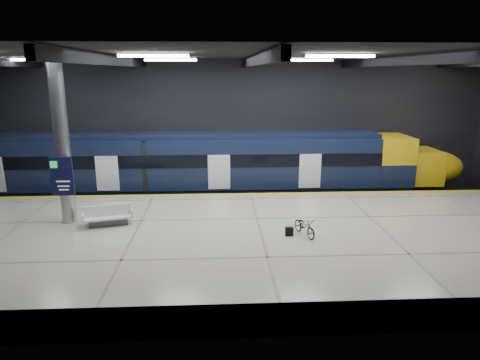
{
  "coord_description": "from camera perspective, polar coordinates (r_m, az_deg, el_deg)",
  "views": [
    {
      "loc": [
        -1.66,
        -18.57,
        7.32
      ],
      "look_at": [
        -0.61,
        1.5,
        2.2
      ],
      "focal_mm": 32.0,
      "sensor_mm": 36.0,
      "label": 1
    }
  ],
  "objects": [
    {
      "name": "bench",
      "position": [
        18.66,
        -17.17,
        -4.85
      ],
      "size": [
        2.14,
        1.3,
        0.88
      ],
      "rotation": [
        0.0,
        0.0,
        0.26
      ],
      "color": "#595B60",
      "rests_on": "platform"
    },
    {
      "name": "bicycle",
      "position": [
        16.89,
        8.62,
        -6.12
      ],
      "size": [
        0.97,
        1.52,
        0.75
      ],
      "primitive_type": "imported",
      "rotation": [
        0.0,
        0.0,
        0.35
      ],
      "color": "#99999E",
      "rests_on": "platform"
    },
    {
      "name": "train",
      "position": [
        24.67,
        -5.63,
        1.91
      ],
      "size": [
        29.4,
        2.84,
        3.79
      ],
      "color": "black",
      "rests_on": "ground"
    },
    {
      "name": "platform",
      "position": [
        17.52,
        2.71,
        -8.46
      ],
      "size": [
        30.0,
        11.0,
        1.1
      ],
      "primitive_type": "cube",
      "color": "beige",
      "rests_on": "ground"
    },
    {
      "name": "info_column",
      "position": [
        18.88,
        -22.64,
        4.48
      ],
      "size": [
        0.9,
        0.78,
        6.9
      ],
      "color": "#9EA0A5",
      "rests_on": "platform"
    },
    {
      "name": "ground",
      "position": [
        20.03,
        1.99,
        -7.15
      ],
      "size": [
        30.0,
        30.0,
        0.0
      ],
      "primitive_type": "plane",
      "color": "black",
      "rests_on": "ground"
    },
    {
      "name": "safety_strip",
      "position": [
        22.27,
        1.41,
        -1.91
      ],
      "size": [
        30.0,
        0.4,
        0.01
      ],
      "primitive_type": "cube",
      "color": "gold",
      "rests_on": "platform"
    },
    {
      "name": "pannier_bag",
      "position": [
        16.86,
        6.58,
        -6.83
      ],
      "size": [
        0.31,
        0.2,
        0.35
      ],
      "primitive_type": "cube",
      "rotation": [
        0.0,
        0.0,
        0.07
      ],
      "color": "black",
      "rests_on": "platform"
    },
    {
      "name": "room_shell",
      "position": [
        18.72,
        2.14,
        9.37
      ],
      "size": [
        30.1,
        16.1,
        8.05
      ],
      "color": "black",
      "rests_on": "ground"
    },
    {
      "name": "rails",
      "position": [
        25.19,
        0.93,
        -2.41
      ],
      "size": [
        30.0,
        1.52,
        0.16
      ],
      "color": "gray",
      "rests_on": "ground"
    }
  ]
}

